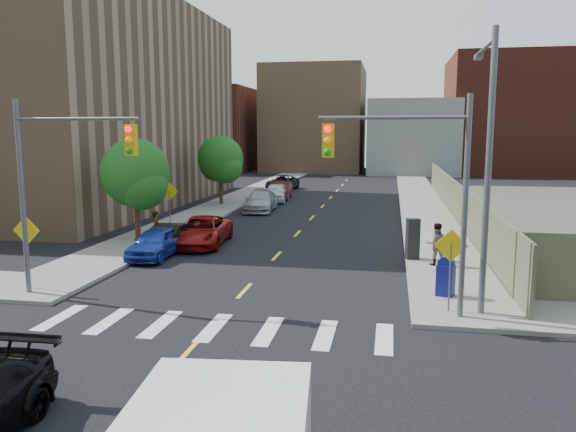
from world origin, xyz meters
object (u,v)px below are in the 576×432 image
at_px(parked_car_black, 167,238).
at_px(parked_car_red, 201,231).
at_px(pedestrian_east, 436,244).
at_px(mailbox, 446,277).
at_px(parked_car_silver, 260,201).
at_px(payphone, 413,239).
at_px(parked_car_white, 276,192).
at_px(parked_car_maroon, 281,190).
at_px(parked_car_grey, 282,183).
at_px(parked_car_blue, 156,242).
at_px(pedestrian_west, 157,228).

xyz_separation_m(parked_car_black, parked_car_red, (1.15, 1.81, 0.08)).
bearing_deg(pedestrian_east, mailbox, 84.80).
height_order(parked_car_silver, payphone, payphone).
height_order(parked_car_white, parked_car_maroon, parked_car_white).
relative_size(parked_car_red, parked_car_grey, 1.02).
bearing_deg(parked_car_silver, mailbox, -63.95).
distance_m(parked_car_red, mailbox, 13.85).
relative_size(parked_car_blue, parked_car_silver, 0.81).
height_order(parked_car_red, parked_car_grey, parked_car_red).
height_order(parked_car_silver, parked_car_grey, parked_car_silver).
distance_m(parked_car_silver, parked_car_white, 5.77).
distance_m(parked_car_blue, parked_car_maroon, 23.57).
bearing_deg(parked_car_maroon, parked_car_grey, 96.27).
relative_size(parked_car_maroon, pedestrian_west, 2.59).
distance_m(parked_car_silver, pedestrian_west, 14.10).
height_order(parked_car_silver, pedestrian_east, pedestrian_east).
xyz_separation_m(parked_car_red, payphone, (10.65, -1.87, 0.34)).
bearing_deg(parked_car_red, parked_car_grey, 87.69).
bearing_deg(pedestrian_west, parked_car_white, -26.69).
height_order(parked_car_white, parked_car_grey, parked_car_white).
height_order(parked_car_black, payphone, payphone).
bearing_deg(payphone, parked_car_grey, 96.58).
relative_size(parked_car_black, parked_car_maroon, 0.88).
bearing_deg(payphone, parked_car_silver, 110.65).
distance_m(parked_car_blue, pedestrian_west, 2.09).
bearing_deg(parked_car_grey, parked_car_maroon, -74.68).
distance_m(parked_car_blue, pedestrian_east, 12.76).
height_order(parked_car_red, payphone, payphone).
distance_m(parked_car_blue, payphone, 11.87).
distance_m(mailbox, pedestrian_west, 14.97).
relative_size(parked_car_silver, pedestrian_east, 2.83).
distance_m(parked_car_silver, parked_car_grey, 15.22).
bearing_deg(parked_car_grey, pedestrian_west, -86.11).
distance_m(parked_car_silver, mailbox, 23.32).
bearing_deg(parked_car_white, parked_car_red, -94.05).
bearing_deg(parked_car_red, parked_car_white, 84.86).
xyz_separation_m(parked_car_white, payphone, (10.50, -20.39, 0.30)).
bearing_deg(parked_car_grey, mailbox, -64.78).
bearing_deg(pedestrian_west, parked_car_blue, -177.81).
bearing_deg(parked_car_maroon, parked_car_silver, -93.60).
bearing_deg(pedestrian_west, parked_car_maroon, -26.16).
height_order(parked_car_blue, mailbox, mailbox).
relative_size(parked_car_blue, payphone, 2.26).
relative_size(parked_car_grey, pedestrian_west, 2.99).
xyz_separation_m(parked_car_silver, pedestrian_west, (-2.10, -13.94, 0.27)).
distance_m(parked_car_white, mailbox, 28.48).
xyz_separation_m(parked_car_black, pedestrian_west, (-0.80, 0.62, 0.37)).
xyz_separation_m(parked_car_red, pedestrian_east, (11.61, -2.88, 0.33)).
xyz_separation_m(parked_car_maroon, payphone, (10.50, -22.31, 0.33)).
relative_size(mailbox, pedestrian_east, 0.77).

